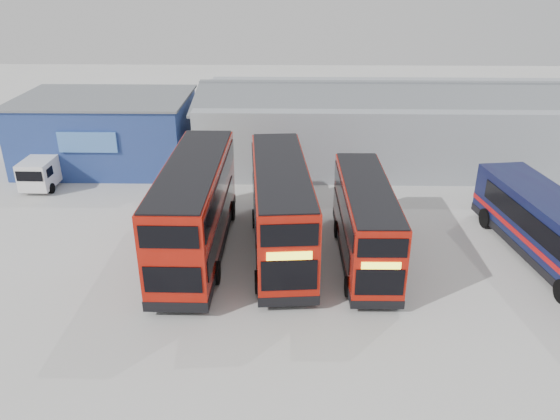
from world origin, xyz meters
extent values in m
plane|color=#ADADA8|center=(0.00, 0.00, 0.00)|extent=(120.00, 120.00, 0.00)
cube|color=navy|center=(-14.00, 18.00, 2.50)|extent=(12.00, 8.00, 5.00)
cube|color=slate|center=(-14.00, 18.00, 5.05)|extent=(12.30, 8.30, 0.15)
cube|color=#487FCD|center=(-14.00, 13.90, 3.00)|extent=(3.96, 0.15, 1.40)
cube|color=#91979F|center=(8.00, 20.00, 2.50)|extent=(30.00, 12.00, 5.00)
cube|color=slate|center=(8.00, 17.20, 5.25)|extent=(30.50, 6.33, 1.29)
cube|color=slate|center=(8.00, 22.80, 5.25)|extent=(30.50, 6.33, 1.29)
cube|color=#AA1509|center=(-5.25, 4.41, 2.64)|extent=(2.84, 11.71, 4.51)
cube|color=black|center=(-5.25, 4.41, 0.61)|extent=(2.89, 11.75, 0.50)
cube|color=black|center=(-3.84, 3.95, 2.12)|extent=(0.11, 9.91, 1.06)
cube|color=black|center=(-6.67, 3.97, 2.12)|extent=(0.11, 9.91, 1.06)
cube|color=black|center=(-3.84, 4.40, 4.01)|extent=(0.11, 11.03, 1.06)
cube|color=black|center=(-6.67, 4.41, 4.01)|extent=(0.11, 11.03, 1.06)
cube|color=black|center=(-5.22, 10.27, 2.00)|extent=(2.51, 0.07, 1.50)
cube|color=black|center=(-5.22, 10.27, 4.01)|extent=(2.51, 0.07, 1.06)
cube|color=#FEFF35|center=(-5.22, 10.29, 3.01)|extent=(2.00, 0.05, 0.39)
cube|color=black|center=(-5.28, -1.46, 2.00)|extent=(2.45, 0.07, 1.23)
cube|color=black|center=(-5.28, -1.46, 4.01)|extent=(2.45, 0.07, 1.00)
cube|color=black|center=(-5.25, 4.41, 4.92)|extent=(2.68, 11.54, 0.11)
cylinder|color=black|center=(-3.90, 8.46, 0.58)|extent=(0.36, 1.16, 1.16)
cylinder|color=black|center=(-6.57, 8.48, 0.58)|extent=(0.36, 1.16, 1.16)
cylinder|color=black|center=(-3.93, 1.45, 0.58)|extent=(0.36, 1.16, 1.16)
cylinder|color=black|center=(-6.61, 1.46, 0.58)|extent=(0.36, 1.16, 1.16)
cube|color=#AA1509|center=(-0.89, 4.72, 2.54)|extent=(3.60, 11.43, 4.34)
cube|color=black|center=(-0.89, 4.72, 0.59)|extent=(3.65, 11.48, 0.48)
cube|color=black|center=(-2.28, 5.04, 2.04)|extent=(0.84, 9.50, 1.02)
cube|color=black|center=(0.43, 5.26, 2.04)|extent=(0.84, 9.50, 1.02)
cube|color=black|center=(-2.24, 4.61, 3.86)|extent=(0.93, 10.57, 1.02)
cube|color=black|center=(0.47, 4.84, 3.86)|extent=(0.93, 10.57, 1.02)
cube|color=black|center=(-0.42, -0.90, 1.93)|extent=(2.41, 0.25, 1.45)
cube|color=black|center=(-0.42, -0.90, 3.86)|extent=(2.41, 0.25, 1.02)
cube|color=#FEFF35|center=(-0.42, -0.91, 2.89)|extent=(1.92, 0.20, 0.37)
cube|color=black|center=(-1.36, 10.35, 1.93)|extent=(2.35, 0.25, 1.18)
cube|color=black|center=(-1.36, 10.35, 3.86)|extent=(2.35, 0.25, 0.96)
cube|color=black|center=(-0.89, 4.72, 4.73)|extent=(3.43, 11.26, 0.11)
cylinder|color=black|center=(-1.84, 0.72, 0.56)|extent=(0.43, 1.14, 1.11)
cylinder|color=black|center=(0.72, 0.93, 0.56)|extent=(0.43, 1.14, 1.11)
cylinder|color=black|center=(-2.40, 7.45, 0.56)|extent=(0.43, 1.14, 1.11)
cylinder|color=black|center=(0.16, 7.66, 0.56)|extent=(0.43, 1.14, 1.11)
cube|color=#AA1509|center=(3.37, 3.92, 2.20)|extent=(2.43, 9.75, 3.75)
cube|color=black|center=(3.37, 3.92, 0.51)|extent=(2.47, 9.79, 0.42)
cube|color=black|center=(2.19, 4.28, 1.76)|extent=(0.15, 8.24, 0.88)
cube|color=black|center=(4.54, 4.30, 1.76)|extent=(0.15, 8.24, 0.88)
cube|color=black|center=(2.19, 3.91, 3.33)|extent=(0.16, 9.16, 0.88)
cube|color=black|center=(4.55, 3.93, 3.33)|extent=(0.16, 9.16, 0.88)
cube|color=black|center=(3.43, -0.96, 1.67)|extent=(2.08, 0.07, 1.25)
cube|color=black|center=(3.43, -0.96, 3.33)|extent=(2.08, 0.07, 0.88)
cube|color=#FEFF35|center=(3.43, -0.97, 2.50)|extent=(1.67, 0.06, 0.32)
cube|color=black|center=(3.31, 8.80, 1.67)|extent=(2.04, 0.07, 1.02)
cube|color=black|center=(3.31, 8.80, 3.33)|extent=(2.04, 0.07, 0.83)
cube|color=black|center=(3.37, 3.92, 4.09)|extent=(2.29, 9.61, 0.09)
cylinder|color=black|center=(2.30, 0.53, 0.48)|extent=(0.31, 0.97, 0.96)
cylinder|color=black|center=(4.52, 0.55, 0.48)|extent=(0.31, 0.97, 0.96)
cylinder|color=black|center=(2.23, 6.36, 0.48)|extent=(0.31, 0.97, 0.96)
cylinder|color=black|center=(4.45, 6.39, 0.48)|extent=(0.31, 0.97, 0.96)
cube|color=#0D1739|center=(12.78, 3.73, 1.83)|extent=(4.36, 12.29, 2.90)
cube|color=black|center=(12.78, 3.73, 0.58)|extent=(4.41, 12.34, 0.44)
cube|color=#AE0D0F|center=(12.78, 3.73, 1.31)|extent=(4.40, 12.33, 0.27)
cube|color=black|center=(11.45, 3.22, 2.30)|extent=(1.43, 9.97, 1.04)
cube|color=black|center=(11.95, 9.71, 2.02)|extent=(2.44, 0.39, 1.42)
cylinder|color=black|center=(13.49, 8.14, 0.57)|extent=(0.50, 1.17, 1.14)
cylinder|color=black|center=(10.89, 7.78, 0.57)|extent=(0.50, 1.17, 1.14)
cube|color=white|center=(-17.12, 13.87, 1.19)|extent=(1.98, 4.79, 1.81)
cube|color=black|center=(-17.16, 11.47, 1.48)|extent=(1.71, 0.07, 0.67)
cube|color=black|center=(-18.11, 12.36, 1.48)|extent=(0.06, 0.86, 0.57)
cube|color=black|center=(-16.17, 12.34, 1.48)|extent=(0.06, 0.86, 0.57)
cylinder|color=black|center=(-18.06, 12.27, 0.34)|extent=(0.24, 0.69, 0.69)
cylinder|color=black|center=(-16.23, 12.24, 0.34)|extent=(0.24, 0.69, 0.69)
cylinder|color=black|center=(-18.01, 15.51, 0.34)|extent=(0.24, 0.69, 0.69)
cylinder|color=black|center=(-16.18, 15.48, 0.34)|extent=(0.24, 0.69, 0.69)
camera|label=1|loc=(-0.40, -20.75, 14.21)|focal=35.00mm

